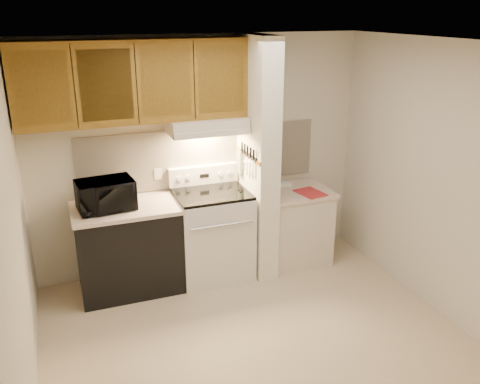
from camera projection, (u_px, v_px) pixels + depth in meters
floor at (252, 333)px, 4.54m from camera, size 3.60×3.60×0.00m
ceiling at (255, 42)px, 3.69m from camera, size 3.60×3.60×0.00m
wall_back at (201, 155)px, 5.44m from camera, size 3.60×2.50×0.02m
wall_left at (13, 235)px, 3.52m from camera, size 0.02×3.00×2.50m
wall_right at (433, 178)px, 4.71m from camera, size 0.02×3.00×2.50m
backsplash at (202, 157)px, 5.43m from camera, size 2.60×0.02×0.63m
range_body at (212, 235)px, 5.40m from camera, size 0.76×0.65×0.92m
oven_window at (222, 244)px, 5.11m from camera, size 0.50×0.01×0.30m
oven_handle at (223, 225)px, 5.00m from camera, size 0.65×0.02×0.02m
cooktop at (211, 193)px, 5.24m from camera, size 0.74×0.64×0.03m
range_backguard at (203, 175)px, 5.45m from camera, size 0.76×0.08×0.20m
range_display at (204, 176)px, 5.41m from camera, size 0.10×0.01×0.04m
range_knob_left_outer at (179, 179)px, 5.32m from camera, size 0.05×0.02×0.05m
range_knob_left_inner at (188, 178)px, 5.35m from camera, size 0.05×0.02×0.05m
range_knob_right_inner at (220, 174)px, 5.47m from camera, size 0.05×0.02×0.05m
range_knob_right_outer at (229, 173)px, 5.50m from camera, size 0.05×0.02×0.05m
dishwasher_front at (129, 250)px, 5.13m from camera, size 1.00×0.63×0.87m
left_countertop at (126, 208)px, 4.97m from camera, size 1.04×0.67×0.04m
spoon_rest at (87, 203)px, 5.03m from camera, size 0.20×0.07×0.01m
teal_jar at (127, 193)px, 5.16m from camera, size 0.11×0.11×0.11m
outlet at (158, 174)px, 5.31m from camera, size 0.08×0.01×0.12m
microwave at (105, 195)px, 4.84m from camera, size 0.56×0.41×0.29m
partition_pillar at (258, 159)px, 5.30m from camera, size 0.22×0.70×2.50m
pillar_trim at (247, 156)px, 5.24m from camera, size 0.01×0.70×0.04m
knife_strip at (249, 155)px, 5.19m from camera, size 0.02×0.42×0.04m
knife_blade_a at (253, 169)px, 5.09m from camera, size 0.01×0.03×0.16m
knife_handle_a at (254, 155)px, 5.02m from camera, size 0.02×0.02×0.10m
knife_blade_b at (250, 168)px, 5.15m from camera, size 0.01×0.04×0.18m
knife_handle_b at (251, 153)px, 5.09m from camera, size 0.02×0.02×0.10m
knife_blade_c at (247, 166)px, 5.23m from camera, size 0.01×0.04×0.20m
knife_handle_c at (248, 150)px, 5.16m from camera, size 0.02×0.02×0.10m
knife_blade_d at (245, 162)px, 5.29m from camera, size 0.01×0.04×0.16m
knife_handle_d at (245, 149)px, 5.23m from camera, size 0.02×0.02×0.10m
knife_blade_e at (241, 161)px, 5.37m from camera, size 0.01×0.04×0.18m
knife_handle_e at (242, 147)px, 5.30m from camera, size 0.02×0.02×0.10m
oven_mitt at (240, 162)px, 5.42m from camera, size 0.03×0.11×0.27m
right_cab_base at (294, 227)px, 5.74m from camera, size 0.70×0.60×0.81m
right_countertop at (296, 192)px, 5.59m from camera, size 0.74×0.64×0.04m
red_folder at (310, 193)px, 5.48m from camera, size 0.29×0.36×0.01m
white_box at (285, 184)px, 5.72m from camera, size 0.16×0.13×0.04m
range_hood at (206, 125)px, 5.11m from camera, size 0.78×0.44×0.15m
hood_lip at (213, 134)px, 4.94m from camera, size 0.78×0.04×0.06m
upper_cabinets at (134, 81)px, 4.77m from camera, size 2.18×0.33×0.77m
cab_door_a at (41, 88)px, 4.36m from camera, size 0.46×0.01×0.63m
cab_gap_a at (74, 87)px, 4.45m from camera, size 0.01×0.01×0.73m
cab_door_b at (106, 85)px, 4.54m from camera, size 0.46×0.01×0.63m
cab_gap_b at (137, 84)px, 4.63m from camera, size 0.01×0.01×0.73m
cab_door_c at (166, 82)px, 4.72m from camera, size 0.46×0.01×0.63m
cab_gap_c at (194, 81)px, 4.81m from camera, size 0.01×0.01×0.73m
cab_door_d at (221, 80)px, 4.90m from camera, size 0.46×0.01×0.63m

